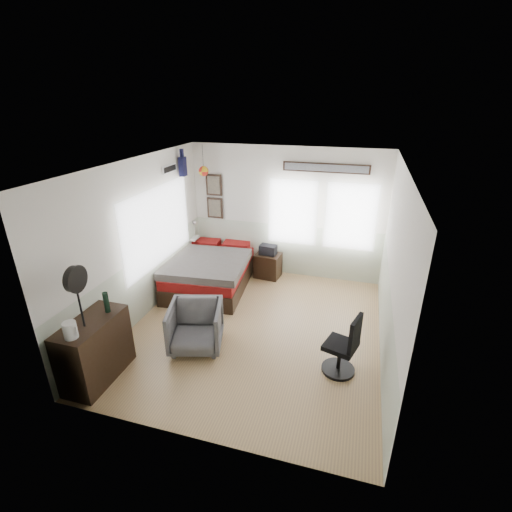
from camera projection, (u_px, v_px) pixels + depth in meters
The scene contains 12 objects.
ground_plane at pixel (255, 329), 6.18m from camera, with size 4.00×4.50×0.01m, color #A17A56.
room_shell at pixel (254, 234), 5.72m from camera, with size 4.02×4.52×2.71m.
wall_decor at pixel (229, 177), 7.35m from camera, with size 3.55×1.32×1.44m.
bed at pixel (210, 271), 7.47m from camera, with size 1.62×2.17×0.66m.
dresser at pixel (95, 350), 4.96m from camera, with size 0.48×1.00×0.90m, color black.
armchair at pixel (196, 327), 5.61m from camera, with size 0.77×0.79×0.72m, color #4E4C54.
nightstand at pixel (268, 265), 7.88m from camera, with size 0.52×0.41×0.52m, color black.
task_chair at pixel (344, 350), 5.07m from camera, with size 0.51×0.51×0.93m.
kettle at pixel (70, 330), 4.41m from camera, with size 0.19×0.16×0.21m.
bottle at pixel (106, 302), 4.93m from camera, with size 0.07×0.07×0.29m, color black.
stand_fan at pixel (75, 280), 4.42m from camera, with size 0.10×0.35×0.84m.
black_bag at pixel (268, 250), 7.73m from camera, with size 0.34×0.22×0.20m, color black.
Camera 1 is at (1.46, -4.97, 3.58)m, focal length 26.00 mm.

